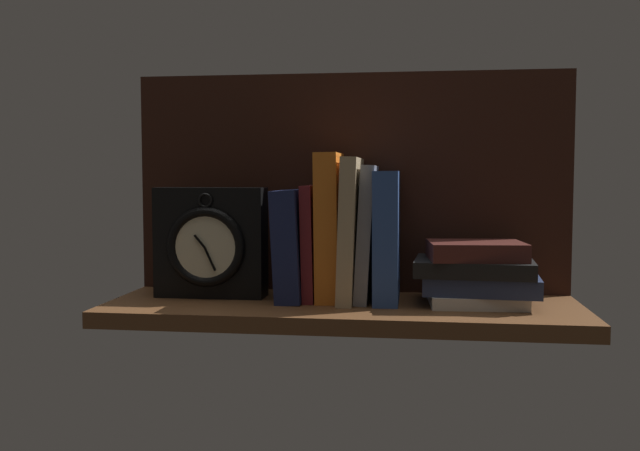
{
  "coord_description": "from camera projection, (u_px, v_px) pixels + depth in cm",
  "views": [
    {
      "loc": [
        10.96,
        -108.54,
        20.05
      ],
      "look_at": [
        -4.0,
        3.33,
        11.99
      ],
      "focal_mm": 39.2,
      "sensor_mm": 36.0,
      "label": 1
    }
  ],
  "objects": [
    {
      "name": "ground_plane",
      "position": [
        342.0,
        311.0,
        1.1
      ],
      "size": [
        74.46,
        25.16,
        2.5
      ],
      "primitive_type": "cube",
      "color": "brown"
    },
    {
      "name": "back_panel",
      "position": [
        350.0,
        183.0,
        1.21
      ],
      "size": [
        74.46,
        1.2,
        37.58
      ],
      "primitive_type": "cube",
      "color": "black",
      "rests_on": "ground_plane"
    },
    {
      "name": "book_navy_bierce",
      "position": [
        292.0,
        244.0,
        1.14
      ],
      "size": [
        4.89,
        14.84,
        17.93
      ],
      "primitive_type": "cube",
      "rotation": [
        0.0,
        -0.05,
        0.0
      ],
      "color": "#192147",
      "rests_on": "ground_plane"
    },
    {
      "name": "book_maroon_dawkins",
      "position": [
        311.0,
        242.0,
        1.14
      ],
      "size": [
        2.24,
        12.09,
        18.5
      ],
      "primitive_type": "cube",
      "rotation": [
        0.0,
        -0.02,
        0.0
      ],
      "color": "maroon",
      "rests_on": "ground_plane"
    },
    {
      "name": "book_orange_pandolfini",
      "position": [
        330.0,
        227.0,
        1.13
      ],
      "size": [
        3.89,
        12.22,
        23.7
      ],
      "primitive_type": "cube",
      "rotation": [
        0.0,
        -0.01,
        0.0
      ],
      "color": "orange",
      "rests_on": "ground_plane"
    },
    {
      "name": "book_tan_shortstories",
      "position": [
        350.0,
        229.0,
        1.13
      ],
      "size": [
        3.16,
        16.11,
        22.99
      ],
      "primitive_type": "cube",
      "rotation": [
        0.0,
        0.03,
        0.0
      ],
      "color": "tan",
      "rests_on": "ground_plane"
    },
    {
      "name": "book_gray_chess",
      "position": [
        366.0,
        233.0,
        1.12
      ],
      "size": [
        3.21,
        12.97,
        21.77
      ],
      "primitive_type": "cube",
      "rotation": [
        0.0,
        0.05,
        0.0
      ],
      "color": "gray",
      "rests_on": "ground_plane"
    },
    {
      "name": "book_blue_modern",
      "position": [
        387.0,
        236.0,
        1.12
      ],
      "size": [
        4.02,
        14.89,
        20.79
      ],
      "primitive_type": "cube",
      "rotation": [
        0.0,
        -0.01,
        0.0
      ],
      "color": "#2D4C8E",
      "rests_on": "ground_plane"
    },
    {
      "name": "framed_clock",
      "position": [
        210.0,
        243.0,
        1.15
      ],
      "size": [
        18.13,
        6.74,
        18.13
      ],
      "color": "black",
      "rests_on": "ground_plane"
    },
    {
      "name": "book_stack_side",
      "position": [
        477.0,
        274.0,
        1.08
      ],
      "size": [
        19.67,
        14.16,
        9.87
      ],
      "color": "beige",
      "rests_on": "ground_plane"
    }
  ]
}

